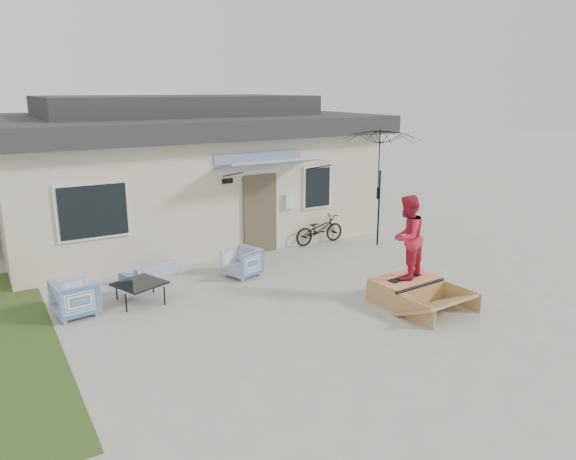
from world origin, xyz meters
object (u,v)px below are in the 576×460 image
armchair_right (242,261)px  loveseat (149,268)px  coffee_table (140,292)px  bicycle (319,226)px  skate_ramp (406,289)px  armchair_left (75,296)px  patio_umbrella (380,183)px  skateboard (405,277)px  skater (407,236)px

armchair_right → loveseat: bearing=-135.4°
coffee_table → bicycle: bearing=17.8°
skate_ramp → armchair_right: bearing=122.5°
armchair_left → patio_umbrella: patio_umbrella is taller
armchair_left → skateboard: size_ratio=0.92×
armchair_left → skateboard: (6.05, -2.57, 0.08)m
coffee_table → skater: size_ratio=0.50×
coffee_table → skate_ramp: size_ratio=0.48×
coffee_table → skateboard: 5.46m
armchair_left → skater: size_ratio=0.46×
armchair_left → coffee_table: bearing=-95.9°
loveseat → bicycle: 5.05m
armchair_right → patio_umbrella: patio_umbrella is taller
loveseat → skateboard: loveseat is taller
skateboard → skater: 0.89m
armchair_left → coffee_table: 1.27m
armchair_left → skateboard: 6.57m
armchair_right → coffee_table: size_ratio=0.86×
coffee_table → skate_ramp: 5.48m
loveseat → bicycle: bearing=163.5°
bicycle → skate_ramp: bicycle is taller
loveseat → coffee_table: loveseat is taller
skate_ramp → coffee_table: bearing=146.5°
patio_umbrella → skater: (-2.14, -3.47, -0.38)m
armchair_left → skate_ramp: bearing=-120.8°
loveseat → armchair_left: armchair_left is taller
patio_umbrella → skater: size_ratio=1.48×
armchair_right → skate_ramp: (2.30, -3.04, -0.15)m
loveseat → armchair_right: size_ratio=1.76×
armchair_right → skater: bearing=17.8°
armchair_right → skateboard: size_ratio=0.87×
coffee_table → patio_umbrella: bearing=7.1°
coffee_table → skateboard: (4.79, -2.60, 0.26)m
coffee_table → skateboard: size_ratio=1.01×
skate_ramp → skater: skater is taller
armchair_right → skate_ramp: 3.81m
armchair_right → patio_umbrella: bearing=76.4°
skateboard → armchair_left: bearing=150.1°
bicycle → patio_umbrella: bearing=-126.7°
armchair_left → patio_umbrella: bearing=-91.2°
armchair_left → skate_ramp: size_ratio=0.44×
coffee_table → skate_ramp: skate_ramp is taller
patio_umbrella → armchair_left: bearing=-173.8°
bicycle → patio_umbrella: (1.34, -0.93, 1.25)m
loveseat → armchair_left: size_ratio=1.65×
skater → coffee_table: bearing=-52.1°
skateboard → skater: bearing=83.1°
patio_umbrella → armchair_right: bearing=-173.9°
loveseat → patio_umbrella: bearing=154.0°
bicycle → skateboard: bearing=167.7°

